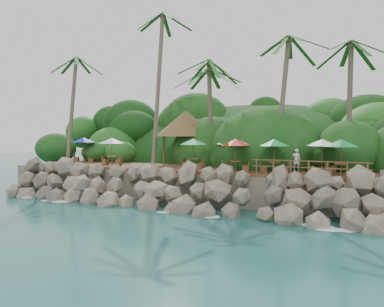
% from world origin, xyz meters
% --- Properties ---
extents(ground, '(140.00, 140.00, 0.00)m').
position_xyz_m(ground, '(0.00, 0.00, 0.00)').
color(ground, '#19514F').
rests_on(ground, ground).
extents(land_base, '(32.00, 25.20, 2.10)m').
position_xyz_m(land_base, '(0.00, 16.00, 1.05)').
color(land_base, gray).
rests_on(land_base, ground).
extents(jungle_hill, '(44.80, 28.00, 15.40)m').
position_xyz_m(jungle_hill, '(0.00, 23.50, 0.00)').
color(jungle_hill, '#143811').
rests_on(jungle_hill, ground).
extents(seawall, '(29.00, 4.00, 2.30)m').
position_xyz_m(seawall, '(0.00, 2.00, 1.15)').
color(seawall, gray).
rests_on(seawall, ground).
extents(terrace, '(26.00, 5.00, 0.20)m').
position_xyz_m(terrace, '(0.00, 6.00, 2.20)').
color(terrace, brown).
rests_on(terrace, land_base).
extents(jungle_foliage, '(44.00, 16.00, 12.00)m').
position_xyz_m(jungle_foliage, '(0.00, 15.00, 0.00)').
color(jungle_foliage, '#143811').
rests_on(jungle_foliage, ground).
extents(foam_line, '(25.20, 0.80, 0.06)m').
position_xyz_m(foam_line, '(0.00, 0.30, 0.03)').
color(foam_line, white).
rests_on(foam_line, ground).
extents(palms, '(30.87, 7.48, 14.62)m').
position_xyz_m(palms, '(-0.16, 8.75, 12.06)').
color(palms, brown).
rests_on(palms, ground).
extents(palapa, '(5.37, 5.37, 4.60)m').
position_xyz_m(palapa, '(-2.30, 9.46, 5.79)').
color(palapa, brown).
rests_on(palapa, ground).
extents(dining_clusters, '(24.74, 4.93, 2.27)m').
position_xyz_m(dining_clusters, '(2.15, 5.74, 4.18)').
color(dining_clusters, brown).
rests_on(dining_clusters, terrace).
extents(railing, '(7.20, 0.10, 1.00)m').
position_xyz_m(railing, '(9.13, 3.65, 2.91)').
color(railing, brown).
rests_on(railing, terrace).
extents(waiter, '(0.64, 0.48, 1.59)m').
position_xyz_m(waiter, '(7.82, 6.40, 3.09)').
color(waiter, white).
rests_on(waiter, terrace).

